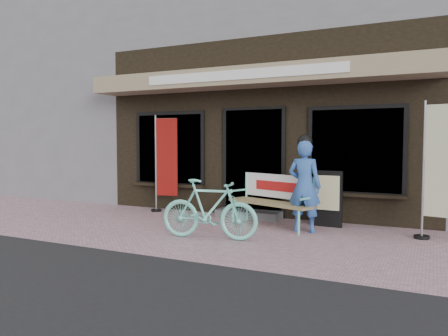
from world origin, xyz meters
The scene contains 9 objects.
ground centered at (0.00, 0.00, 0.00)m, with size 70.00×70.00×0.00m, color #BE919D.
storefront centered at (0.00, 4.96, 2.99)m, with size 7.00×6.77×6.00m.
neighbor_left_near centered at (-8.50, 5.50, 3.20)m, with size 10.00×7.00×6.40m, color slate.
bench centered at (0.73, 1.16, 0.54)m, with size 1.74×1.00×0.92m.
person centered at (1.35, 0.93, 0.80)m, with size 0.58×0.40×1.64m.
bicycle centered at (0.16, -0.25, 0.47)m, with size 0.44×1.56×0.93m, color #73E1CB.
nobori_red centered at (-1.91, 1.65, 1.07)m, with size 0.62×0.27×2.08m.
nobori_cream centered at (3.36, 1.17, 1.11)m, with size 0.64×0.28×2.15m.
menu_stand centered at (1.61, 1.54, 0.51)m, with size 0.50×0.13×1.00m.
Camera 1 is at (3.30, -6.20, 1.53)m, focal length 35.00 mm.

